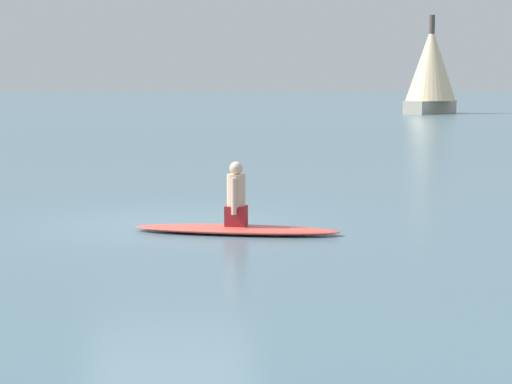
# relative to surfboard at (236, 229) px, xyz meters

# --- Properties ---
(ground_plane) EXTENTS (400.00, 400.00, 0.00)m
(ground_plane) POSITION_rel_surfboard_xyz_m (0.94, 0.95, -0.06)
(ground_plane) COLOR slate
(surfboard) EXTENTS (1.32, 3.00, 0.11)m
(surfboard) POSITION_rel_surfboard_xyz_m (0.00, 0.00, 0.00)
(surfboard) COLOR #D84C3F
(surfboard) RESTS_ON ground
(person_paddler) EXTENTS (0.40, 0.35, 0.90)m
(person_paddler) POSITION_rel_surfboard_xyz_m (0.00, -0.00, 0.46)
(person_paddler) COLOR #A51E23
(person_paddler) RESTS_ON surfboard
(sailboat_center_horizon) EXTENTS (4.75, 4.75, 6.56)m
(sailboat_center_horizon) POSITION_rel_surfboard_xyz_m (48.31, -15.89, 3.04)
(sailboat_center_horizon) COLOR #B2A893
(sailboat_center_horizon) RESTS_ON ground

